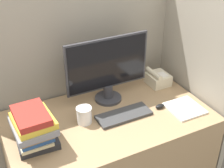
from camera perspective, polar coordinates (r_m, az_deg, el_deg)
name	(u,v)px	position (r m, az deg, el deg)	size (l,w,h in m)	color
cubicle_panel_rear	(84,82)	(2.38, -5.17, 0.42)	(1.75, 0.04, 1.60)	gray
cubicle_panel_right	(191,83)	(2.43, 14.29, 0.10)	(0.04, 0.83, 1.60)	gray
desk	(109,158)	(2.33, -0.57, -13.39)	(1.35, 0.77, 0.75)	#937551
monitor	(108,70)	(2.14, -0.78, 2.63)	(0.60, 0.19, 0.47)	#333338
keyboard	(124,115)	(2.08, 2.19, -5.70)	(0.37, 0.15, 0.02)	#333333
mouse	(160,106)	(2.18, 8.76, -4.05)	(0.07, 0.04, 0.03)	black
coffee_cup	(84,115)	(2.01, -5.11, -5.70)	(0.10, 0.10, 0.11)	white
book_stack	(34,128)	(1.85, -14.16, -7.87)	(0.25, 0.28, 0.23)	#262628
desk_telephone	(158,78)	(2.45, 8.33, 1.00)	(0.16, 0.18, 0.12)	beige
paper_pile	(185,108)	(2.21, 13.16, -4.35)	(0.22, 0.23, 0.01)	white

